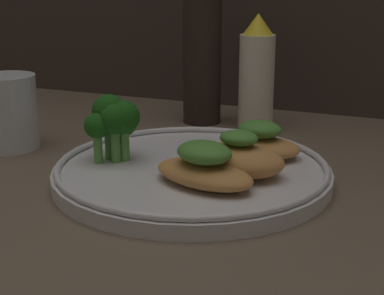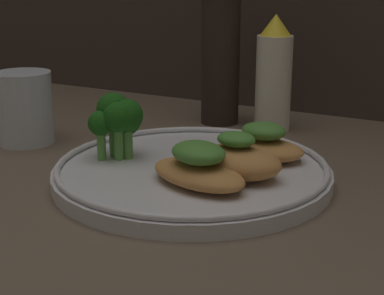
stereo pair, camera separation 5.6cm
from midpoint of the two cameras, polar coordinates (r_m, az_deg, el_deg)
name	(u,v)px [view 1 (the left image)]	position (r cm, az deg, el deg)	size (l,w,h in cm)	color
ground_plane	(192,186)	(57.31, -2.80, -3.77)	(180.00, 180.00, 1.00)	brown
plate	(192,171)	(56.80, -2.83, -2.37)	(26.83, 26.83, 2.00)	silver
grilled_meat_front	(204,168)	(51.55, -1.92, -2.06)	(10.81, 7.72, 4.01)	#BC7F42
grilled_meat_middle	(238,159)	(53.81, 1.56, -1.14)	(8.68, 6.07, 4.34)	#BC7F42
grilled_meat_back	(259,143)	(59.39, 3.86, 0.39)	(8.56, 5.89, 3.81)	#BC7F42
broccoli_bunch	(115,120)	(58.72, -10.19, 2.61)	(4.92, 5.35, 6.60)	#569942
sauce_bottle	(258,74)	(74.74, 4.26, 7.07)	(4.48, 4.48, 14.50)	silver
pepper_grinder	(202,56)	(77.07, -1.11, 8.82)	(4.98, 4.98, 19.32)	black
drinking_glass	(8,112)	(70.48, -19.62, 3.23)	(6.65, 6.65, 8.40)	silver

